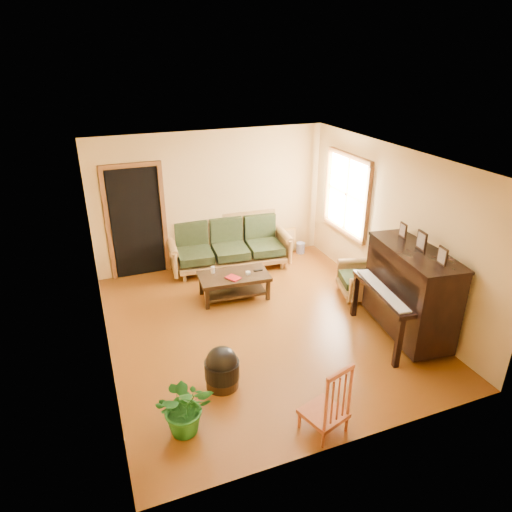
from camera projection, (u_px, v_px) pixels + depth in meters
name	position (u px, v px, depth m)	size (l,w,h in m)	color
floor	(261.00, 325.00, 7.10)	(5.00, 5.00, 0.00)	#5C2D0C
doorway	(136.00, 223.00, 8.29)	(1.08, 0.16, 2.05)	black
window	(347.00, 194.00, 8.30)	(0.12, 1.36, 1.46)	white
sofa	(230.00, 244.00, 8.76)	(2.28, 0.96, 0.98)	olive
coffee_table	(234.00, 286.00, 7.82)	(1.18, 0.64, 0.43)	black
armchair	(360.00, 275.00, 7.79)	(0.76, 0.79, 0.79)	olive
piano	(410.00, 294.00, 6.60)	(0.92, 1.57, 1.38)	black
footstool	(222.00, 372.00, 5.75)	(0.44, 0.44, 0.42)	black
red_chair	(325.00, 397.00, 4.98)	(0.43, 0.47, 0.93)	#913F1A
leaning_frame	(287.00, 240.00, 9.53)	(0.40, 0.09, 0.53)	gold
ceramic_crock	(300.00, 248.00, 9.55)	(0.18, 0.18, 0.23)	#3645A2
potted_plant	(185.00, 406.00, 5.01)	(0.63, 0.54, 0.70)	#1B601B
book	(230.00, 280.00, 7.53)	(0.18, 0.24, 0.02)	#A41518
candle	(213.00, 270.00, 7.77)	(0.07, 0.07, 0.12)	silver
glass_jar	(248.00, 273.00, 7.73)	(0.08, 0.08, 0.05)	silver
remote	(258.00, 270.00, 7.86)	(0.16, 0.04, 0.02)	black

